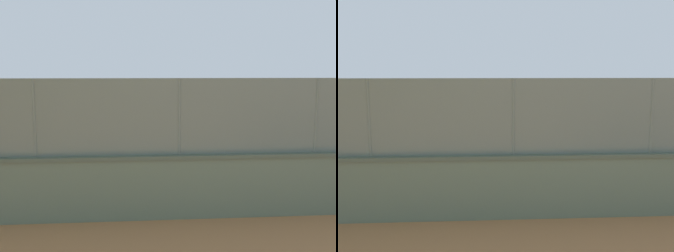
# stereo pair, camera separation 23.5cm
# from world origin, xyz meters

# --- Properties ---
(ground_plane) EXTENTS (260.00, 260.00, 0.00)m
(ground_plane) POSITION_xyz_m (0.00, 0.00, 0.00)
(ground_plane) COLOR #A36B42
(perimeter_wall) EXTENTS (30.90, 0.88, 1.41)m
(perimeter_wall) POSITION_xyz_m (1.42, 12.10, 0.71)
(perimeter_wall) COLOR slate
(perimeter_wall) RESTS_ON ground_plane
(fence_panel_on_wall) EXTENTS (30.34, 0.50, 1.64)m
(fence_panel_on_wall) POSITION_xyz_m (1.42, 12.10, 2.23)
(fence_panel_on_wall) COLOR slate
(fence_panel_on_wall) RESTS_ON perimeter_wall
(player_near_wall_returning) EXTENTS (1.12, 0.68, 1.48)m
(player_near_wall_returning) POSITION_xyz_m (5.41, 7.02, 0.86)
(player_near_wall_returning) COLOR #591919
(player_near_wall_returning) RESTS_ON ground_plane
(player_at_service_line) EXTENTS (0.72, 1.05, 1.65)m
(player_at_service_line) POSITION_xyz_m (3.48, 1.78, 0.97)
(player_at_service_line) COLOR #591919
(player_at_service_line) RESTS_ON ground_plane
(player_foreground_swinging) EXTENTS (0.80, 1.29, 1.71)m
(player_foreground_swinging) POSITION_xyz_m (-5.55, 4.40, 1.02)
(player_foreground_swinging) COLOR #B2B2B2
(player_foreground_swinging) RESTS_ON ground_plane
(sports_ball) EXTENTS (0.17, 0.17, 0.17)m
(sports_ball) POSITION_xyz_m (6.09, 8.65, 0.09)
(sports_ball) COLOR yellow
(sports_ball) RESTS_ON ground_plane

